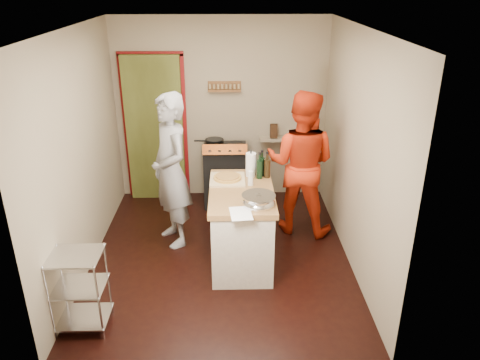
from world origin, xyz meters
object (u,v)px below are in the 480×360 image
object	(u,v)px
person_stripe	(171,171)
person_red	(301,163)
stove	(225,174)
wire_shelving	(79,288)
island	(242,224)

from	to	relation	value
person_stripe	person_red	distance (m)	1.61
stove	wire_shelving	world-z (taller)	stove
wire_shelving	person_stripe	size ratio (longest dim) A/B	0.43
stove	wire_shelving	size ratio (longest dim) A/B	1.26
island	person_stripe	bearing A→B (deg)	150.70
island	person_stripe	xyz separation A→B (m)	(-0.83, 0.47, 0.46)
person_red	person_stripe	bearing A→B (deg)	30.52
person_red	island	bearing A→B (deg)	65.14
stove	person_stripe	bearing A→B (deg)	-120.71
island	person_stripe	size ratio (longest dim) A/B	0.70
stove	island	xyz separation A→B (m)	(0.20, -1.53, 0.03)
wire_shelving	stove	bearing A→B (deg)	63.15
stove	person_stripe	world-z (taller)	person_stripe
island	person_stripe	world-z (taller)	person_stripe
wire_shelving	person_stripe	world-z (taller)	person_stripe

